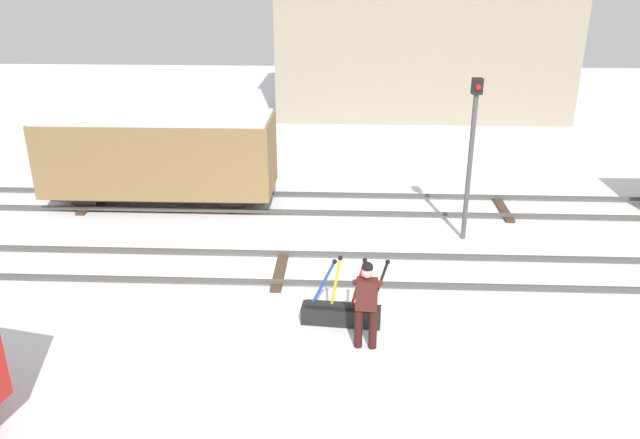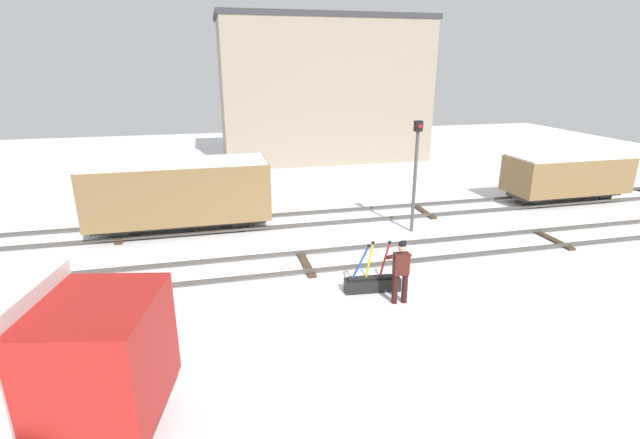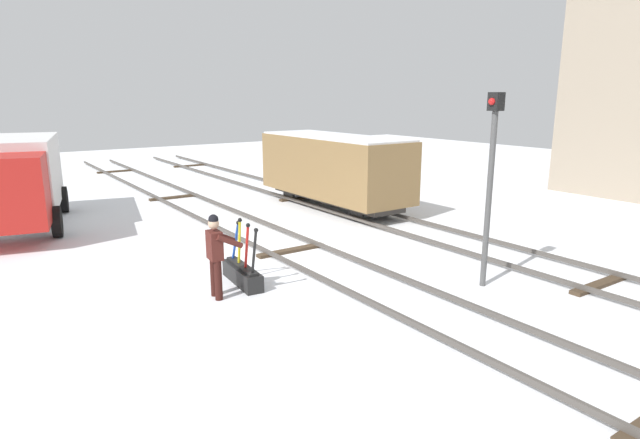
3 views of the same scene
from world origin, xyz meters
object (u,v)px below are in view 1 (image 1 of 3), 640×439
at_px(switch_lever_frame, 342,312).
at_px(rail_worker, 367,300).
at_px(freight_car_far_end, 160,155).
at_px(signal_post, 472,145).

distance_m(switch_lever_frame, rail_worker, 1.13).
bearing_deg(freight_car_far_end, switch_lever_frame, -50.34).
bearing_deg(freight_car_far_end, rail_worker, -51.32).
bearing_deg(signal_post, rail_worker, -117.60).
distance_m(rail_worker, freight_car_far_end, 8.94).
relative_size(rail_worker, freight_car_far_end, 0.27).
relative_size(switch_lever_frame, signal_post, 0.41).
bearing_deg(rail_worker, switch_lever_frame, 125.19).
bearing_deg(switch_lever_frame, rail_worker, -54.81).
relative_size(switch_lever_frame, rail_worker, 0.97).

